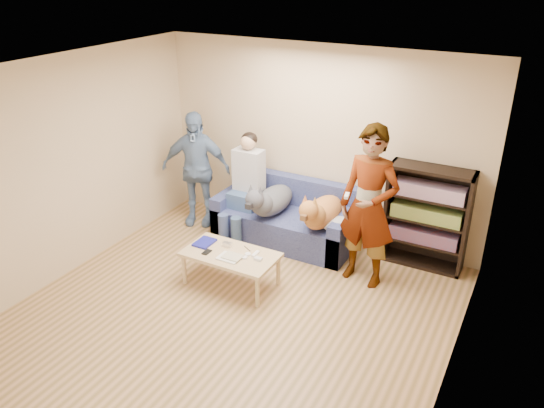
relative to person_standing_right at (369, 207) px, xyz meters
The scene contains 26 objects.
ground 2.15m from the person_standing_right, 122.31° to the right, with size 5.00×5.00×0.00m, color olive.
ceiling 2.52m from the person_standing_right, 122.31° to the right, with size 5.00×5.00×0.00m, color white.
wall_back 1.39m from the person_standing_right, 139.37° to the left, with size 4.50×4.50×0.00m, color tan.
wall_left 3.67m from the person_standing_right, 153.67° to the right, with size 5.00×5.00×0.00m, color tan.
wall_right 2.06m from the person_standing_right, 52.91° to the right, with size 5.00×5.00×0.00m, color tan.
blanket 0.69m from the person_standing_right, 148.34° to the left, with size 0.47×0.40×0.16m, color #A5A5A9.
person_standing_right is the anchor object (origin of this frame).
person_standing_left 2.67m from the person_standing_right, behind, with size 0.98×0.41×1.67m, color #6B80AC.
held_controller 0.34m from the person_standing_right, 135.00° to the right, with size 0.04×0.13×0.03m, color silver.
notebook_blue 1.99m from the person_standing_right, 155.58° to the right, with size 0.20×0.26×0.03m, color navy.
papers 1.69m from the person_standing_right, 143.98° to the right, with size 0.26×0.20×0.01m, color silver.
magazine 1.65m from the person_standing_right, 143.93° to the right, with size 0.22×0.17×0.01m, color #BBB496.
camera_silver 1.72m from the person_standing_right, 153.76° to the right, with size 0.11×0.06×0.05m, color silver.
controller_a 1.40m from the person_standing_right, 145.15° to the right, with size 0.04×0.13×0.03m, color white.
controller_b 1.39m from the person_standing_right, 140.18° to the right, with size 0.09×0.06×0.03m, color silver.
headphone_cup_a 1.53m from the person_standing_right, 143.04° to the right, with size 0.07×0.07×0.02m, color white.
headphone_cup_b 1.49m from the person_standing_right, 145.68° to the right, with size 0.07×0.07×0.02m, color white.
pen_orange 1.78m from the person_standing_right, 143.73° to the right, with size 0.01×0.01×0.14m, color orange.
pen_black 1.50m from the person_standing_right, 151.61° to the right, with size 0.01×0.01×0.14m, color black.
wallet 1.94m from the person_standing_right, 148.91° to the right, with size 0.07×0.12×0.01m, color black.
sofa 1.52m from the person_standing_right, 159.54° to the left, with size 1.90×0.85×0.82m.
person_seated 1.89m from the person_standing_right, 169.33° to the left, with size 0.40×0.73×1.47m.
dog_gray 1.49m from the person_standing_right, 169.37° to the left, with size 0.39×1.24×0.57m.
dog_tan 0.82m from the person_standing_right, 159.45° to the left, with size 0.39×1.16×0.57m.
coffee_table 1.70m from the person_standing_right, 147.96° to the right, with size 1.10×0.60×0.42m.
bookshelf 0.93m from the person_standing_right, 53.49° to the left, with size 1.00×0.34×1.30m.
Camera 1 is at (2.64, -3.70, 3.55)m, focal length 35.00 mm.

